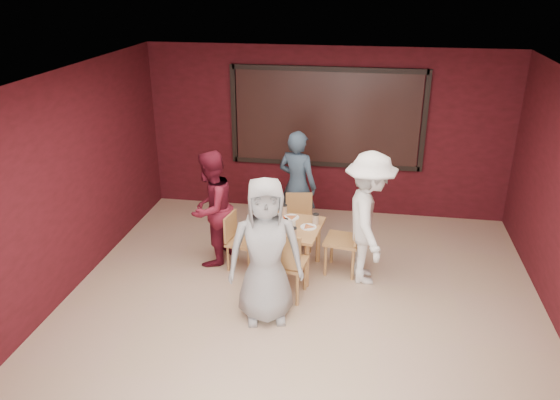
% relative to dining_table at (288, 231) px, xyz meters
% --- Properties ---
extents(floor, '(7.00, 7.00, 0.00)m').
position_rel_dining_table_xyz_m(floor, '(0.30, -1.31, -0.61)').
color(floor, tan).
rests_on(floor, ground).
extents(window_blinds, '(3.00, 0.02, 1.50)m').
position_rel_dining_table_xyz_m(window_blinds, '(0.30, 2.14, 1.04)').
color(window_blinds, black).
extents(dining_table, '(0.96, 0.96, 0.83)m').
position_rel_dining_table_xyz_m(dining_table, '(0.00, 0.00, 0.00)').
color(dining_table, tan).
rests_on(dining_table, floor).
extents(chair_front, '(0.52, 0.52, 0.96)m').
position_rel_dining_table_xyz_m(chair_front, '(0.07, -0.72, -0.06)').
color(chair_front, tan).
rests_on(chair_front, floor).
extents(chair_back, '(0.46, 0.46, 0.82)m').
position_rel_dining_table_xyz_m(chair_back, '(0.05, 0.76, -0.14)').
color(chair_back, tan).
rests_on(chair_back, floor).
extents(chair_left, '(0.44, 0.44, 0.80)m').
position_rel_dining_table_xyz_m(chair_left, '(-0.71, -0.02, -0.15)').
color(chair_left, tan).
rests_on(chair_left, floor).
extents(chair_right, '(0.53, 0.53, 0.97)m').
position_rel_dining_table_xyz_m(chair_right, '(0.82, 0.09, -0.06)').
color(chair_right, tan).
rests_on(chair_right, floor).
extents(diner_front, '(0.99, 0.77, 1.79)m').
position_rel_dining_table_xyz_m(diner_front, '(-0.09, -1.15, 0.29)').
color(diner_front, '#9C9C9C').
rests_on(diner_front, floor).
extents(diner_back, '(0.73, 0.61, 1.72)m').
position_rel_dining_table_xyz_m(diner_back, '(-0.03, 1.07, 0.25)').
color(diner_back, '#314457').
rests_on(diner_back, floor).
extents(diner_left, '(0.82, 0.94, 1.65)m').
position_rel_dining_table_xyz_m(diner_left, '(-1.11, 0.08, 0.22)').
color(diner_left, maroon).
rests_on(diner_left, floor).
extents(diner_right, '(0.84, 1.25, 1.80)m').
position_rel_dining_table_xyz_m(diner_right, '(1.07, -0.06, 0.29)').
color(diner_right, white).
rests_on(diner_right, floor).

